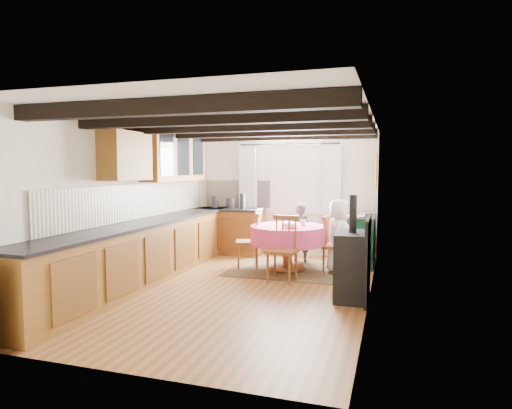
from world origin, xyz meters
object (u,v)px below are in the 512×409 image
(dining_table, at_px, (287,248))
(cup, at_px, (303,223))
(chair_near, at_px, (282,249))
(chair_left, at_px, (248,240))
(child_far, at_px, (301,233))
(child_right, at_px, (338,236))
(cast_iron_stove, at_px, (352,247))
(aga_range, at_px, (356,240))
(chair_right, at_px, (335,244))

(dining_table, height_order, cup, cup)
(chair_near, xyz_separation_m, chair_left, (-0.80, 0.73, -0.02))
(chair_near, height_order, child_far, child_far)
(child_far, xyz_separation_m, cup, (0.16, -0.58, 0.26))
(dining_table, bearing_deg, child_right, 4.58)
(dining_table, relative_size, chair_near, 1.25)
(chair_left, bearing_deg, cup, 80.58)
(chair_near, relative_size, cast_iron_stove, 0.73)
(dining_table, bearing_deg, aga_range, 35.73)
(chair_right, xyz_separation_m, child_right, (0.05, -0.03, 0.14))
(dining_table, height_order, child_far, child_far)
(chair_left, relative_size, chair_right, 1.03)
(aga_range, distance_m, cup, 1.11)
(dining_table, xyz_separation_m, cup, (0.24, 0.14, 0.43))
(chair_right, bearing_deg, chair_left, 101.63)
(dining_table, xyz_separation_m, chair_near, (0.09, -0.74, 0.12))
(child_right, bearing_deg, chair_right, 58.50)
(dining_table, bearing_deg, chair_near, -83.07)
(child_right, distance_m, cup, 0.64)
(dining_table, distance_m, chair_near, 0.76)
(cast_iron_stove, relative_size, cup, 13.56)
(chair_left, distance_m, aga_range, 1.95)
(chair_right, bearing_deg, cup, 92.70)
(chair_near, distance_m, cup, 0.94)
(dining_table, bearing_deg, cup, 30.98)
(chair_left, distance_m, child_far, 1.08)
(chair_right, bearing_deg, aga_range, -15.41)
(dining_table, distance_m, cup, 0.51)
(aga_range, xyz_separation_m, cup, (-0.84, -0.63, 0.35))
(cast_iron_stove, distance_m, child_right, 1.47)
(chair_right, relative_size, cup, 9.20)
(chair_left, relative_size, aga_range, 0.99)
(aga_range, xyz_separation_m, child_far, (-1.00, -0.05, 0.09))
(chair_left, xyz_separation_m, chair_right, (1.50, 0.11, -0.01))
(cup, bearing_deg, chair_right, -4.72)
(chair_near, xyz_separation_m, chair_right, (0.70, 0.84, -0.03))
(chair_right, xyz_separation_m, cup, (-0.56, 0.05, 0.34))
(dining_table, distance_m, chair_right, 0.80)
(cast_iron_stove, bearing_deg, dining_table, 131.16)
(chair_left, bearing_deg, aga_range, 95.06)
(child_far, height_order, child_right, child_right)
(aga_range, distance_m, cast_iron_stove, 2.15)
(dining_table, xyz_separation_m, chair_right, (0.79, 0.10, 0.09))
(cup, bearing_deg, chair_left, -170.58)
(chair_near, relative_size, child_right, 0.82)
(cup, bearing_deg, child_right, -6.93)
(aga_range, bearing_deg, chair_left, -156.11)
(chair_near, height_order, chair_right, chair_near)
(dining_table, relative_size, child_right, 1.03)
(chair_near, height_order, aga_range, chair_near)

